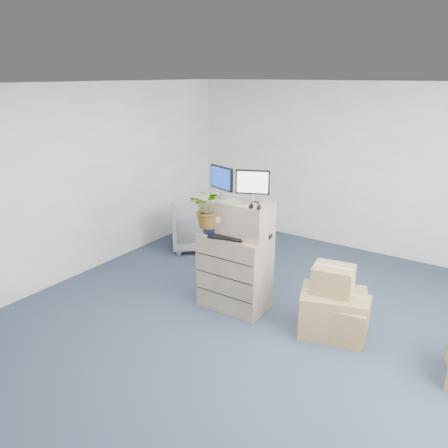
% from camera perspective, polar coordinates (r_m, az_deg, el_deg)
% --- Properties ---
extents(ground, '(7.00, 7.00, 0.00)m').
position_cam_1_polar(ground, '(5.19, 2.34, -14.95)').
color(ground, '#263045').
rests_on(ground, ground).
extents(wall_back, '(6.00, 0.02, 2.80)m').
position_cam_1_polar(wall_back, '(7.68, 16.58, 6.98)').
color(wall_back, '#BBBAB1').
rests_on(wall_back, ground).
extents(filing_cabinet_lower, '(0.87, 0.54, 1.00)m').
position_cam_1_polar(filing_cabinet_lower, '(5.64, 1.42, -6.16)').
color(filing_cabinet_lower, gray).
rests_on(filing_cabinet_lower, ground).
extents(filing_cabinet_upper, '(0.86, 0.44, 0.43)m').
position_cam_1_polar(filing_cabinet_upper, '(5.42, 1.75, 0.89)').
color(filing_cabinet_upper, gray).
rests_on(filing_cabinet_upper, filing_cabinet_lower).
extents(monitor_left, '(0.40, 0.21, 0.40)m').
position_cam_1_polar(monitor_left, '(5.41, -0.33, 5.73)').
color(monitor_left, '#99999E').
rests_on(monitor_left, filing_cabinet_upper).
extents(monitor_right, '(0.38, 0.23, 0.40)m').
position_cam_1_polar(monitor_right, '(5.21, 3.74, 5.16)').
color(monitor_right, '#99999E').
rests_on(monitor_right, filing_cabinet_upper).
extents(headphones, '(0.13, 0.02, 0.13)m').
position_cam_1_polar(headphones, '(5.02, 4.07, 2.36)').
color(headphones, black).
rests_on(headphones, filing_cabinet_upper).
extents(keyboard, '(0.48, 0.28, 0.02)m').
position_cam_1_polar(keyboard, '(5.33, 0.37, -1.72)').
color(keyboard, black).
rests_on(keyboard, filing_cabinet_lower).
extents(mouse, '(0.10, 0.08, 0.03)m').
position_cam_1_polar(mouse, '(5.19, 3.89, -2.32)').
color(mouse, silver).
rests_on(mouse, filing_cabinet_lower).
extents(water_bottle, '(0.08, 0.08, 0.27)m').
position_cam_1_polar(water_bottle, '(5.43, 2.66, 0.03)').
color(water_bottle, '#95969D').
rests_on(water_bottle, filing_cabinet_lower).
extents(phone_dock, '(0.06, 0.05, 0.13)m').
position_cam_1_polar(phone_dock, '(5.49, 1.96, -0.75)').
color(phone_dock, silver).
rests_on(phone_dock, filing_cabinet_lower).
extents(external_drive, '(0.21, 0.17, 0.06)m').
position_cam_1_polar(external_drive, '(5.39, 5.31, -1.39)').
color(external_drive, black).
rests_on(external_drive, filing_cabinet_lower).
extents(tissue_box, '(0.25, 0.18, 0.08)m').
position_cam_1_polar(tissue_box, '(5.36, 4.83, -0.68)').
color(tissue_box, '#3FA0D7').
rests_on(tissue_box, external_drive).
extents(potted_plant, '(0.50, 0.54, 0.47)m').
position_cam_1_polar(potted_plant, '(5.39, -1.88, 1.39)').
color(potted_plant, '#95B390').
rests_on(potted_plant, filing_cabinet_lower).
extents(office_chair, '(1.10, 1.09, 0.82)m').
position_cam_1_polar(office_chair, '(7.59, -3.79, -0.15)').
color(office_chair, slate).
rests_on(office_chair, ground).
extents(cardboard_boxes, '(2.51, 0.85, 0.83)m').
position_cam_1_polar(cardboard_boxes, '(5.17, 22.30, -12.81)').
color(cardboard_boxes, olive).
rests_on(cardboard_boxes, ground).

